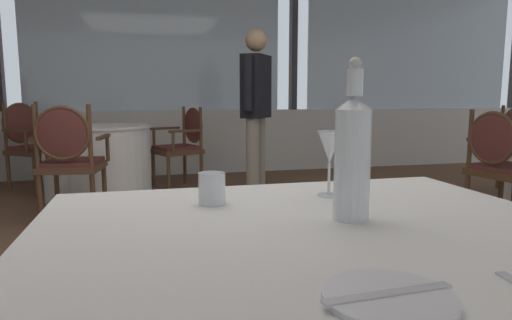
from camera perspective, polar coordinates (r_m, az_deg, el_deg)
The scene contains 13 objects.
ground_plane at distance 2.42m, azimuth -9.02°, elevation -17.01°, with size 15.17×15.17×0.00m, color brown.
window_wall_far at distance 6.02m, azimuth -12.42°, elevation 9.36°, with size 11.67×0.14×2.98m.
side_plate at distance 0.68m, azimuth 16.50°, elevation -16.40°, with size 0.19×0.19×0.01m, color white.
butter_knife at distance 0.68m, azimuth 16.52°, elevation -16.00°, with size 0.20×0.02×0.00m, color silver.
water_bottle at distance 1.05m, azimuth 12.17°, elevation 0.65°, with size 0.08×0.08×0.37m.
wine_glass at distance 1.29m, azimuth 9.35°, elevation 1.40°, with size 0.07×0.07×0.19m.
water_tumbler at distance 1.20m, azimuth -5.80°, elevation -3.60°, with size 0.07×0.07×0.08m, color white.
background_table_0 at distance 4.81m, azimuth -19.39°, elevation -0.23°, with size 1.07×1.07×0.74m.
dining_chair_0_0 at distance 5.50m, azimuth -26.85°, elevation 2.37°, with size 0.65×0.66×0.97m.
dining_chair_0_1 at distance 3.87m, azimuth -22.73°, elevation 0.70°, with size 0.58×0.52×0.97m.
dining_chair_0_2 at distance 5.15m, azimuth -9.23°, elevation 2.43°, with size 0.60×0.64×0.91m.
dining_chair_1_1 at distance 3.88m, azimuth 28.84°, elevation 0.00°, with size 0.54×0.60×0.93m.
diner_person_0 at distance 4.47m, azimuth 0.00°, elevation 7.13°, with size 0.37×0.45×1.67m.
Camera 1 is at (-0.17, -2.19, 1.02)m, focal length 31.45 mm.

